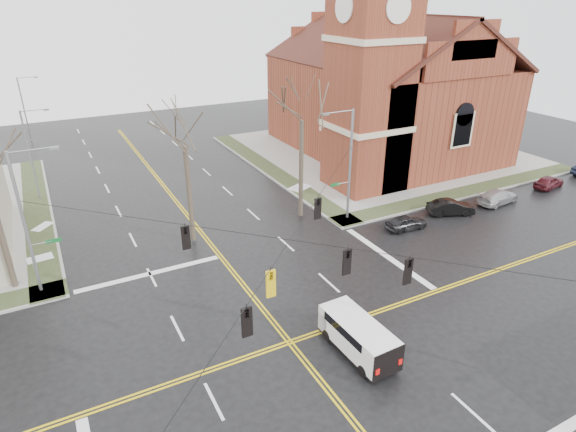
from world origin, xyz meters
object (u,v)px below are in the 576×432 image
church (383,80)px  signal_pole_ne (348,162)px  parked_car_c (498,197)px  tree_nw_near (184,139)px  streetlight_north_b (25,108)px  parked_car_b (451,207)px  parked_car_d (549,182)px  tree_ne (302,113)px  signal_pole_nw (27,220)px  parked_car_a (406,222)px  cargo_van (356,333)px  streetlight_north_a (31,152)px

church → signal_pole_ne: bearing=-135.3°
parked_car_c → tree_nw_near: 27.73m
streetlight_north_b → parked_car_c: 53.80m
parked_car_b → parked_car_d: 12.88m
signal_pole_ne → tree_ne: 5.29m
parked_car_d → tree_ne: 26.16m
church → signal_pole_ne: 19.22m
signal_pole_ne → parked_car_b: signal_pole_ne is taller
signal_pole_ne → tree_nw_near: size_ratio=0.82×
parked_car_d → parked_car_b: bearing=82.3°
signal_pole_nw → parked_car_a: bearing=-8.2°
church → parked_car_d: (7.85, -16.39, -7.82)m
signal_pole_ne → parked_car_d: signal_pole_ne is taller
church → tree_ne: 19.83m
signal_pole_ne → parked_car_d: size_ratio=2.50×
church → signal_pole_nw: bearing=-159.8°
tree_nw_near → tree_ne: 9.32m
signal_pole_ne → cargo_van: 16.54m
cargo_van → parked_car_c: 24.64m
church → parked_car_a: 21.32m
cargo_van → parked_car_b: cargo_van is taller
parked_car_a → parked_car_c: parked_car_c is taller
streetlight_north_a → cargo_van: streetlight_north_a is taller
streetlight_north_a → tree_nw_near: (9.68, -14.39, 3.46)m
parked_car_b → parked_car_a: bearing=116.9°
signal_pole_nw → parked_car_a: size_ratio=2.64×
signal_pole_ne → tree_nw_near: bearing=170.3°
parked_car_b → parked_car_c: size_ratio=0.90×
parked_car_d → tree_nw_near: 34.77m
signal_pole_nw → tree_ne: tree_ne is taller
parked_car_c → tree_ne: bearing=65.1°
parked_car_b → parked_car_c: (5.45, -0.17, -0.01)m
parked_car_b → tree_ne: 15.01m
parked_car_a → parked_car_c: (10.63, 0.27, 0.05)m
church → tree_ne: church is taller
cargo_van → signal_pole_ne: bearing=55.9°
tree_ne → streetlight_north_b: bearing=119.0°
streetlight_north_a → parked_car_b: size_ratio=2.05×
signal_pole_nw → streetlight_north_b: (0.67, 36.50, -0.48)m
streetlight_north_b → parked_car_d: 58.79m
church → cargo_van: size_ratio=5.64×
streetlight_north_b → parked_car_a: bearing=-57.9°
church → cargo_van: (-22.01, -26.89, -7.35)m
streetlight_north_b → cargo_van: size_ratio=1.64×
cargo_van → parked_car_a: 15.41m
church → signal_pole_nw: (-36.09, -13.28, -3.48)m
church → streetlight_north_a: size_ratio=3.44×
parked_car_a → tree_nw_near: size_ratio=0.31×
tree_nw_near → cargo_van: bearing=-76.6°
parked_car_c → streetlight_north_a: bearing=54.5°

